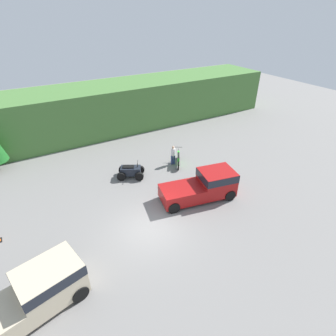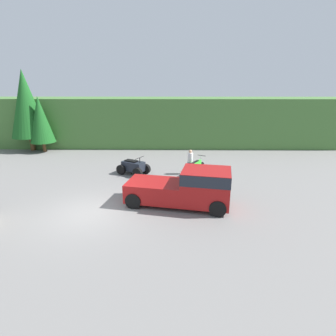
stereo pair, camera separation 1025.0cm
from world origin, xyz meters
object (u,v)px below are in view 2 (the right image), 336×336
at_px(dirt_bike, 196,168).
at_px(rider_person, 190,161).
at_px(pickup_truck_red, 188,187).
at_px(quad_atv, 133,167).

height_order(dirt_bike, rider_person, rider_person).
bearing_deg(pickup_truck_red, quad_atv, 135.95).
bearing_deg(rider_person, pickup_truck_red, -169.10).
relative_size(quad_atv, rider_person, 1.39).
distance_m(quad_atv, rider_person, 3.88).
relative_size(dirt_bike, rider_person, 1.26).
distance_m(pickup_truck_red, dirt_bike, 4.83).
xyz_separation_m(dirt_bike, quad_atv, (-4.24, 0.17, -0.01)).
bearing_deg(rider_person, quad_atv, 107.08).
distance_m(dirt_bike, rider_person, 0.61).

